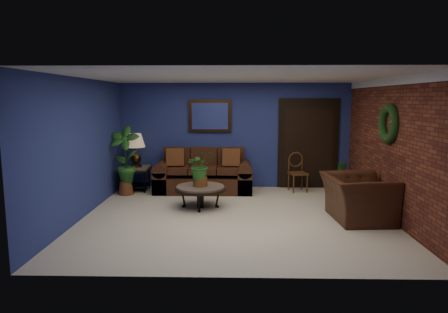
{
  "coord_description": "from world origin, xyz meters",
  "views": [
    {
      "loc": [
        -0.04,
        -7.03,
        2.13
      ],
      "look_at": [
        -0.22,
        0.55,
        1.03
      ],
      "focal_mm": 32.0,
      "sensor_mm": 36.0,
      "label": 1
    }
  ],
  "objects_px": {
    "sofa": "(204,177)",
    "coffee_table": "(200,189)",
    "end_table": "(136,172)",
    "side_chair": "(297,169)",
    "table_lamp": "(135,146)",
    "armchair": "(357,198)"
  },
  "relations": [
    {
      "from": "side_chair",
      "to": "armchair",
      "type": "relative_size",
      "value": 0.74
    },
    {
      "from": "table_lamp",
      "to": "side_chair",
      "type": "relative_size",
      "value": 0.83
    },
    {
      "from": "coffee_table",
      "to": "end_table",
      "type": "height_order",
      "value": "end_table"
    },
    {
      "from": "sofa",
      "to": "side_chair",
      "type": "bearing_deg",
      "value": 0.83
    },
    {
      "from": "sofa",
      "to": "side_chair",
      "type": "height_order",
      "value": "sofa"
    },
    {
      "from": "sofa",
      "to": "end_table",
      "type": "height_order",
      "value": "sofa"
    },
    {
      "from": "sofa",
      "to": "table_lamp",
      "type": "xyz_separation_m",
      "value": [
        -1.57,
        -0.03,
        0.72
      ]
    },
    {
      "from": "sofa",
      "to": "coffee_table",
      "type": "bearing_deg",
      "value": -88.37
    },
    {
      "from": "coffee_table",
      "to": "armchair",
      "type": "relative_size",
      "value": 0.82
    },
    {
      "from": "table_lamp",
      "to": "side_chair",
      "type": "height_order",
      "value": "table_lamp"
    },
    {
      "from": "sofa",
      "to": "armchair",
      "type": "distance_m",
      "value": 3.63
    },
    {
      "from": "coffee_table",
      "to": "table_lamp",
      "type": "xyz_separation_m",
      "value": [
        -1.61,
        1.43,
        0.68
      ]
    },
    {
      "from": "table_lamp",
      "to": "end_table",
      "type": "bearing_deg",
      "value": 0.0
    },
    {
      "from": "coffee_table",
      "to": "end_table",
      "type": "relative_size",
      "value": 1.62
    },
    {
      "from": "coffee_table",
      "to": "end_table",
      "type": "distance_m",
      "value": 2.16
    },
    {
      "from": "end_table",
      "to": "side_chair",
      "type": "distance_m",
      "value": 3.74
    },
    {
      "from": "table_lamp",
      "to": "coffee_table",
      "type": "bearing_deg",
      "value": -41.56
    },
    {
      "from": "armchair",
      "to": "end_table",
      "type": "bearing_deg",
      "value": 60.06
    },
    {
      "from": "side_chair",
      "to": "armchair",
      "type": "height_order",
      "value": "side_chair"
    },
    {
      "from": "sofa",
      "to": "coffee_table",
      "type": "xyz_separation_m",
      "value": [
        0.04,
        -1.46,
        0.05
      ]
    },
    {
      "from": "end_table",
      "to": "side_chair",
      "type": "bearing_deg",
      "value": 1.0
    },
    {
      "from": "end_table",
      "to": "side_chair",
      "type": "height_order",
      "value": "side_chair"
    }
  ]
}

